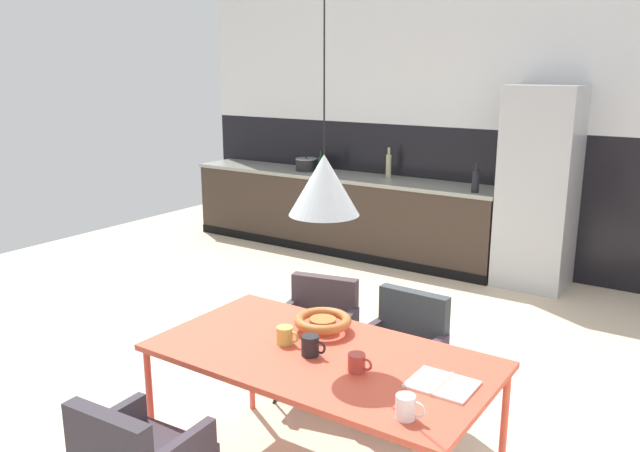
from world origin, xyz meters
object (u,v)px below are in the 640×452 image
at_px(bottle_wine_green, 389,165).
at_px(pendant_lamp_over_table_near, 324,184).
at_px(armchair_far_side, 133,452).
at_px(open_book, 442,384).
at_px(mug_dark_espresso, 285,335).
at_px(bottle_spice_small, 476,181).
at_px(dining_table, 321,361).
at_px(refrigerator_column, 539,188).
at_px(mug_wide_latte, 357,363).
at_px(armchair_facing_counter, 318,321).
at_px(fruit_bowl, 323,322).
at_px(bottle_vinegar_dark, 321,164).
at_px(mug_short_terracotta, 311,346).
at_px(mug_white_ceramic, 406,407).
at_px(armchair_near_window, 404,342).
at_px(cooking_pot, 306,164).

relative_size(bottle_wine_green, pendant_lamp_over_table_near, 0.23).
height_order(armchair_far_side, open_book, open_book).
bearing_deg(mug_dark_espresso, bottle_spice_small, 96.07).
bearing_deg(dining_table, bottle_spice_small, 99.37).
relative_size(refrigerator_column, mug_wide_latte, 15.82).
relative_size(dining_table, armchair_facing_counter, 2.20).
xyz_separation_m(fruit_bowl, bottle_wine_green, (-1.61, 3.76, 0.24)).
bearing_deg(bottle_wine_green, bottle_vinegar_dark, -170.12).
bearing_deg(refrigerator_column, bottle_vinegar_dark, 179.87).
distance_m(open_book, mug_dark_espresso, 0.85).
height_order(dining_table, mug_short_terracotta, mug_short_terracotta).
distance_m(dining_table, fruit_bowl, 0.29).
height_order(mug_short_terracotta, mug_wide_latte, mug_short_terracotta).
bearing_deg(refrigerator_column, mug_short_terracotta, -89.95).
relative_size(refrigerator_column, bottle_wine_green, 5.82).
height_order(dining_table, bottle_spice_small, bottle_spice_small).
distance_m(armchair_far_side, mug_dark_espresso, 0.90).
height_order(refrigerator_column, mug_wide_latte, refrigerator_column).
xyz_separation_m(mug_white_ceramic, bottle_vinegar_dark, (-3.21, 4.16, 0.20)).
relative_size(mug_short_terracotta, mug_dark_espresso, 1.05).
xyz_separation_m(refrigerator_column, bottle_wine_green, (-1.73, 0.15, 0.07)).
relative_size(refrigerator_column, open_book, 6.92).
bearing_deg(bottle_vinegar_dark, mug_white_ceramic, -52.35).
height_order(bottle_vinegar_dark, pendant_lamp_over_table_near, pendant_lamp_over_table_near).
bearing_deg(bottle_spice_small, refrigerator_column, 17.70).
relative_size(armchair_facing_counter, mug_short_terracotta, 5.73).
height_order(armchair_far_side, mug_short_terracotta, mug_short_terracotta).
relative_size(open_book, bottle_vinegar_dark, 1.09).
relative_size(open_book, bottle_wine_green, 0.84).
bearing_deg(dining_table, bottle_vinegar_dark, 123.92).
xyz_separation_m(dining_table, armchair_near_window, (0.02, 0.87, -0.22)).
bearing_deg(pendant_lamp_over_table_near, mug_white_ceramic, -28.40).
bearing_deg(mug_white_ceramic, bottle_spice_small, 107.14).
bearing_deg(open_book, bottle_spice_small, 108.76).
xyz_separation_m(refrigerator_column, armchair_facing_counter, (-0.56, -3.00, -0.48)).
xyz_separation_m(dining_table, bottle_spice_small, (-0.60, 3.66, 0.32)).
bearing_deg(fruit_bowl, dining_table, -57.85).
bearing_deg(mug_dark_espresso, dining_table, 2.78).
xyz_separation_m(armchair_far_side, cooking_pot, (-2.35, 4.67, 0.50)).
height_order(refrigerator_column, bottle_spice_small, refrigerator_column).
distance_m(refrigerator_column, armchair_facing_counter, 3.09).
xyz_separation_m(armchair_near_window, mug_white_ceramic, (0.60, -1.18, 0.31)).
distance_m(dining_table, armchair_far_side, 0.96).
height_order(armchair_near_window, mug_short_terracotta, mug_short_terracotta).
bearing_deg(bottle_wine_green, armchair_far_side, -74.80).
relative_size(refrigerator_column, mug_white_ceramic, 15.43).
height_order(armchair_facing_counter, pendant_lamp_over_table_near, pendant_lamp_over_table_near).
distance_m(armchair_far_side, bottle_vinegar_dark, 5.15).
bearing_deg(mug_wide_latte, refrigerator_column, 94.09).
xyz_separation_m(mug_dark_espresso, cooking_pot, (-2.59, 3.86, 0.18)).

